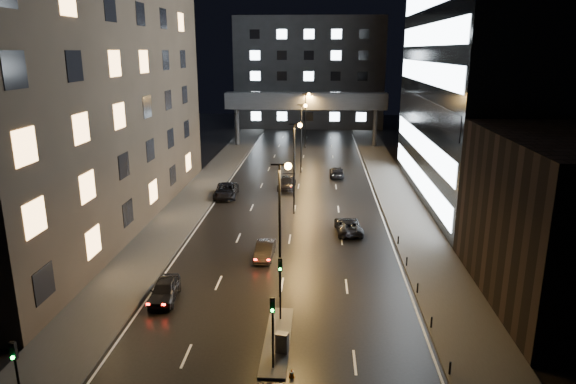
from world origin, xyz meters
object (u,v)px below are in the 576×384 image
(car_away_b, at_px, (265,250))
(car_away_c, at_px, (226,191))
(car_away_a, at_px, (165,290))
(car_toward_a, at_px, (348,226))
(utility_cabinet, at_px, (282,343))
(car_toward_b, at_px, (337,172))
(car_away_d, at_px, (287,183))

(car_away_b, xyz_separation_m, car_away_c, (-6.85, 19.06, 0.11))
(car_away_a, bearing_deg, car_away_c, 86.25)
(car_away_a, bearing_deg, car_toward_a, 42.65)
(utility_cabinet, bearing_deg, car_away_a, 156.24)
(car_away_b, distance_m, car_toward_b, 31.43)
(car_away_a, distance_m, car_away_d, 32.46)
(car_away_a, bearing_deg, car_away_d, 73.19)
(car_toward_b, xyz_separation_m, utility_cabinet, (-4.52, -45.22, 0.08))
(car_toward_b, height_order, utility_cabinet, utility_cabinet)
(car_away_b, distance_m, car_away_d, 23.53)
(car_away_b, relative_size, car_toward_a, 0.82)
(car_away_c, distance_m, car_toward_b, 18.14)
(car_toward_b, bearing_deg, car_away_d, 46.11)
(car_away_c, bearing_deg, car_toward_a, -43.01)
(car_toward_a, bearing_deg, car_away_d, -71.19)
(car_away_b, relative_size, utility_cabinet, 3.42)
(car_away_d, bearing_deg, car_away_a, -99.70)
(car_away_a, xyz_separation_m, car_away_c, (-0.42, 27.27, 0.05))
(car_away_b, relative_size, car_away_c, 0.73)
(car_away_b, xyz_separation_m, car_toward_b, (7.14, 30.61, -0.01))
(car_away_a, relative_size, utility_cabinet, 3.59)
(utility_cabinet, bearing_deg, car_away_c, 117.23)
(car_away_b, xyz_separation_m, utility_cabinet, (2.62, -14.61, 0.07))
(car_away_d, height_order, car_toward_b, car_away_d)
(car_away_b, bearing_deg, car_away_a, -126.46)
(car_away_a, xyz_separation_m, utility_cabinet, (9.05, -6.40, 0.01))
(car_away_c, bearing_deg, car_away_a, -92.41)
(car_away_c, distance_m, car_away_d, 8.53)
(car_toward_a, distance_m, car_toward_b, 23.59)
(car_away_b, xyz_separation_m, car_away_d, (0.42, 23.52, 0.05))
(car_away_b, bearing_deg, car_toward_a, 44.21)
(car_away_d, bearing_deg, car_away_b, -88.54)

